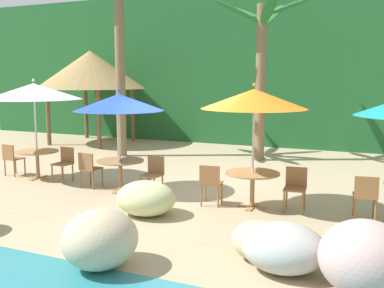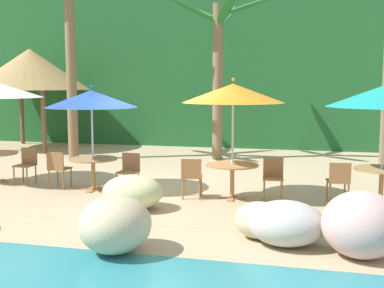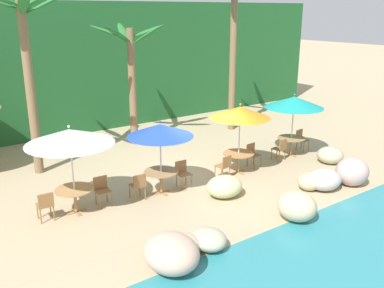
{
  "view_description": "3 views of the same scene",
  "coord_description": "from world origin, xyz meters",
  "views": [
    {
      "loc": [
        4.17,
        -8.97,
        2.64
      ],
      "look_at": [
        -0.01,
        0.41,
        1.12
      ],
      "focal_mm": 42.1,
      "sensor_mm": 36.0,
      "label": 1
    },
    {
      "loc": [
        3.26,
        -10.38,
        2.42
      ],
      "look_at": [
        0.6,
        0.42,
        1.05
      ],
      "focal_mm": 45.86,
      "sensor_mm": 36.0,
      "label": 2
    },
    {
      "loc": [
        -8.07,
        -11.08,
        5.6
      ],
      "look_at": [
        0.18,
        0.47,
        1.14
      ],
      "focal_mm": 40.0,
      "sensor_mm": 36.0,
      "label": 3
    }
  ],
  "objects": [
    {
      "name": "ground_plane",
      "position": [
        0.0,
        0.0,
        0.0
      ],
      "size": [
        120.0,
        120.0,
        0.0
      ],
      "primitive_type": "plane",
      "color": "tan"
    },
    {
      "name": "rock_seawall",
      "position": [
        0.62,
        -3.31,
        0.38
      ],
      "size": [
        17.45,
        3.61,
        0.95
      ],
      "color": "tan",
      "rests_on": "ground"
    },
    {
      "name": "foliage_backdrop",
      "position": [
        0.0,
        9.0,
        3.0
      ],
      "size": [
        28.0,
        2.4,
        6.0
      ],
      "color": "#1E5628",
      "rests_on": "ground"
    },
    {
      "name": "dining_table_teal",
      "position": [
        4.64,
        -0.11,
        0.61
      ],
      "size": [
        1.1,
        1.1,
        0.74
      ],
      "color": "#A37547",
      "rests_on": "ground"
    },
    {
      "name": "chair_blue_inland",
      "position": [
        -2.39,
        -0.32,
        0.51
      ],
      "size": [
        0.44,
        0.44,
        0.87
      ],
      "color": "olive",
      "rests_on": "ground"
    },
    {
      "name": "palapa_hut",
      "position": [
        -6.95,
        6.0,
        2.94
      ],
      "size": [
        4.36,
        4.36,
        3.71
      ],
      "color": "brown",
      "rests_on": "ground"
    },
    {
      "name": "dining_table_orange",
      "position": [
        1.66,
        -0.32,
        0.61
      ],
      "size": [
        1.1,
        1.1,
        0.74
      ],
      "color": "#A37547",
      "rests_on": "ground"
    },
    {
      "name": "umbrella_blue",
      "position": [
        -1.54,
        -0.26,
        2.08
      ],
      "size": [
        2.07,
        2.07,
        2.39
      ],
      "color": "silver",
      "rests_on": "ground"
    },
    {
      "name": "chair_teal_inland",
      "position": [
        3.81,
        -0.31,
        0.51
      ],
      "size": [
        0.47,
        0.48,
        0.87
      ],
      "color": "olive",
      "rests_on": "ground"
    },
    {
      "name": "chair_orange_inland",
      "position": [
        0.83,
        -0.53,
        0.51
      ],
      "size": [
        0.48,
        0.48,
        0.87
      ],
      "color": "olive",
      "rests_on": "ground"
    },
    {
      "name": "chair_white_seaward",
      "position": [
        -3.43,
        0.04,
        0.51
      ],
      "size": [
        0.44,
        0.45,
        0.87
      ],
      "color": "olive",
      "rests_on": "ground"
    },
    {
      "name": "chair_blue_seaward",
      "position": [
        -0.69,
        -0.21,
        0.51
      ],
      "size": [
        0.44,
        0.45,
        0.87
      ],
      "color": "olive",
      "rests_on": "ground"
    },
    {
      "name": "palm_tree_nearest",
      "position": [
        -4.17,
        3.84,
        4.42
      ],
      "size": [
        3.64,
        3.65,
        6.36
      ],
      "color": "brown",
      "rests_on": "ground"
    },
    {
      "name": "dining_table_blue",
      "position": [
        -1.54,
        -0.26,
        0.61
      ],
      "size": [
        1.1,
        1.1,
        0.74
      ],
      "color": "#A37547",
      "rests_on": "ground"
    },
    {
      "name": "palm_tree_second",
      "position": [
        0.31,
        5.01,
        3.38
      ],
      "size": [
        3.13,
        3.04,
        5.11
      ],
      "color": "brown",
      "rests_on": "ground"
    },
    {
      "name": "chair_orange_seaward",
      "position": [
        2.5,
        -0.16,
        0.51
      ],
      "size": [
        0.45,
        0.46,
        0.87
      ],
      "color": "olive",
      "rests_on": "ground"
    },
    {
      "name": "terrace_deck",
      "position": [
        0.0,
        0.0,
        0.0
      ],
      "size": [
        18.0,
        5.2,
        0.01
      ],
      "color": "tan",
      "rests_on": "ground"
    },
    {
      "name": "umbrella_orange",
      "position": [
        1.66,
        -0.32,
        2.22
      ],
      "size": [
        2.12,
        2.12,
        2.54
      ],
      "color": "silver",
      "rests_on": "ground"
    }
  ]
}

